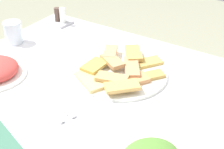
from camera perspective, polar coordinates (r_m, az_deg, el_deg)
dining_table at (r=1.18m, az=-1.10°, el=-5.18°), size 1.15×0.82×0.70m
pide_platter at (r=1.18m, az=1.60°, el=0.51°), size 0.33×0.34×0.04m
drinking_glass at (r=1.45m, az=-16.65°, el=6.96°), size 0.07×0.07×0.09m
paper_napkin at (r=1.06m, az=-10.46°, el=-5.47°), size 0.16×0.16×0.00m
fork at (r=1.06m, az=-9.84°, el=-4.81°), size 0.19×0.06×0.00m
spoon at (r=1.04m, az=-11.13°, el=-5.80°), size 0.17×0.06×0.00m
condiment_caddy at (r=1.59m, az=-8.90°, el=9.43°), size 0.10×0.10×0.08m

